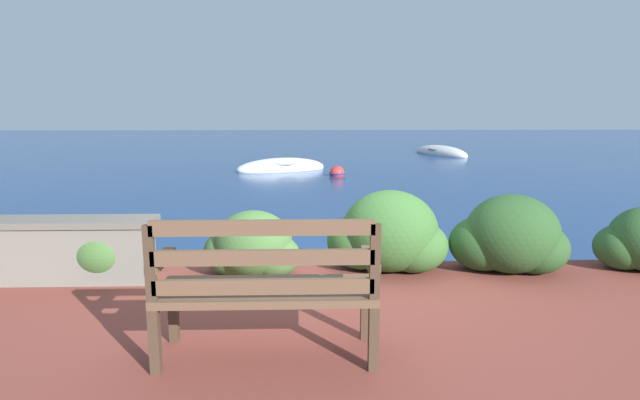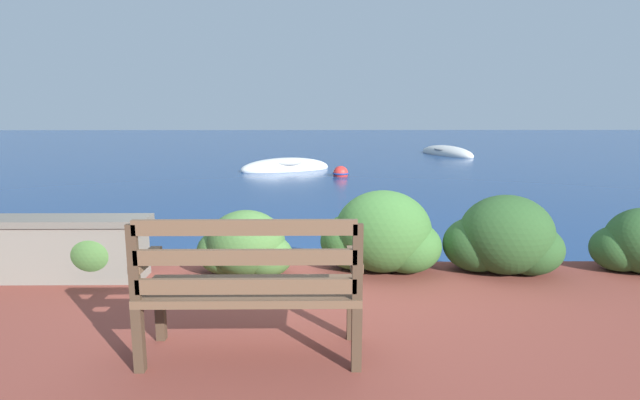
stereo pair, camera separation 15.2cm
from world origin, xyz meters
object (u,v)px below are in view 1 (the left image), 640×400
at_px(rowboat_nearest, 281,168).
at_px(rowboat_mid, 441,153).
at_px(mooring_buoy, 337,173).
at_px(park_bench, 266,285).

distance_m(rowboat_nearest, rowboat_mid, 7.92).
bearing_deg(mooring_buoy, park_bench, -96.01).
relative_size(park_bench, rowboat_nearest, 0.46).
xyz_separation_m(rowboat_nearest, mooring_buoy, (1.57, -1.39, 0.02)).
bearing_deg(park_bench, rowboat_nearest, 88.72).
bearing_deg(rowboat_mid, rowboat_nearest, 108.80).
height_order(rowboat_nearest, mooring_buoy, rowboat_nearest).
relative_size(rowboat_nearest, mooring_buoy, 6.55).
distance_m(park_bench, rowboat_mid, 17.78).
height_order(rowboat_mid, mooring_buoy, rowboat_mid).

